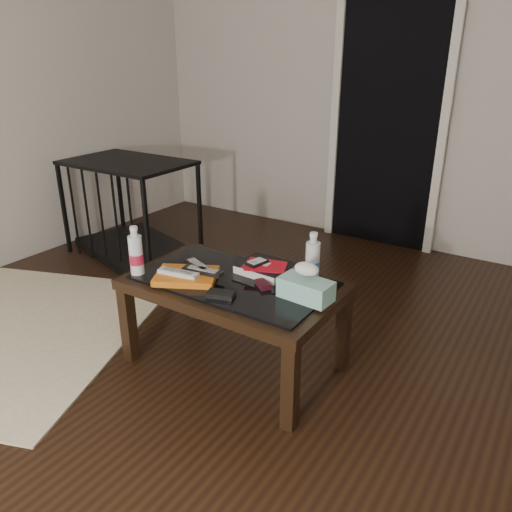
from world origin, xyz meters
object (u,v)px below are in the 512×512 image
at_px(textbook, 265,268).
at_px(water_bottle_left, 136,250).
at_px(pet_crate, 133,224).
at_px(coffee_table, 234,291).
at_px(water_bottle_right, 313,257).
at_px(tissue_box, 306,289).

relative_size(textbook, water_bottle_left, 1.05).
bearing_deg(pet_crate, textbook, -5.67).
height_order(coffee_table, textbook, textbook).
distance_m(coffee_table, pet_crate, 1.72).
bearing_deg(water_bottle_right, water_bottle_left, -152.96).
bearing_deg(pet_crate, tissue_box, -6.09).
bearing_deg(water_bottle_left, pet_crate, 137.52).
bearing_deg(coffee_table, textbook, 60.61).
bearing_deg(coffee_table, tissue_box, 1.27).
xyz_separation_m(textbook, water_bottle_left, (-0.51, -0.34, 0.10)).
xyz_separation_m(water_bottle_left, water_bottle_right, (0.74, 0.38, 0.00)).
relative_size(coffee_table, water_bottle_left, 4.20).
height_order(textbook, water_bottle_right, water_bottle_right).
bearing_deg(coffee_table, water_bottle_right, 30.28).
distance_m(water_bottle_left, tissue_box, 0.83).
xyz_separation_m(pet_crate, tissue_box, (1.89, -0.79, 0.28)).
relative_size(water_bottle_left, tissue_box, 1.03).
relative_size(pet_crate, tissue_box, 4.50).
distance_m(pet_crate, tissue_box, 2.07).
bearing_deg(pet_crate, coffee_table, -11.21).
height_order(pet_crate, water_bottle_right, pet_crate).
relative_size(coffee_table, pet_crate, 0.97).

